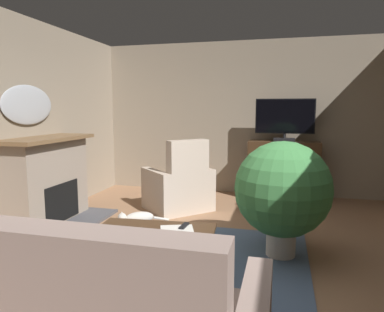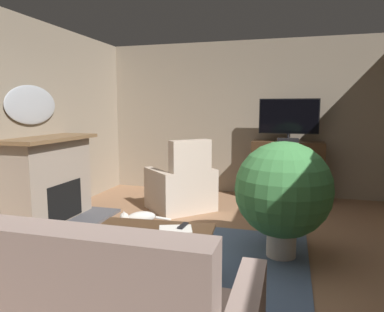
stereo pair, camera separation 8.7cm
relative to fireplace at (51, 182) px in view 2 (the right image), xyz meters
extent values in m
cube|color=#936B4C|center=(2.30, -0.84, -0.60)|extent=(5.76, 7.31, 0.04)
cube|color=gray|center=(2.30, 2.56, 0.83)|extent=(5.76, 0.10, 2.81)
cube|color=slate|center=(2.38, -0.68, -0.57)|extent=(2.01, 2.16, 0.01)
cube|color=#4C4C51|center=(0.41, 0.00, -0.56)|extent=(0.50, 1.50, 0.04)
cube|color=gray|center=(-0.03, 0.00, 0.00)|extent=(0.47, 1.30, 1.16)
cube|color=black|center=(0.17, 0.00, -0.26)|extent=(0.10, 0.73, 0.52)
cube|color=brown|center=(0.01, 0.00, 0.60)|extent=(0.59, 1.46, 0.05)
ellipsoid|color=#B2B7BF|center=(-0.25, 0.00, 1.06)|extent=(0.06, 0.98, 0.53)
cube|color=black|center=(3.11, 2.21, -0.55)|extent=(1.15, 0.37, 0.06)
cube|color=#422B19|center=(3.11, 2.21, -0.07)|extent=(1.21, 0.43, 1.02)
sphere|color=tan|center=(2.89, 1.98, -0.02)|extent=(0.03, 0.03, 0.03)
sphere|color=tan|center=(3.33, 1.98, -0.02)|extent=(0.03, 0.03, 0.03)
cube|color=black|center=(3.11, 2.16, 0.47)|extent=(0.36, 0.20, 0.06)
cylinder|color=black|center=(3.11, 2.16, 0.54)|extent=(0.04, 0.04, 0.08)
cube|color=black|center=(3.11, 2.16, 0.88)|extent=(0.99, 0.05, 0.59)
cube|color=black|center=(3.11, 2.13, 0.88)|extent=(0.95, 0.01, 0.55)
cube|color=#422B19|center=(1.97, -1.16, -0.11)|extent=(1.14, 0.66, 0.03)
cylinder|color=#422B19|center=(2.44, -0.88, -0.35)|extent=(0.04, 0.04, 0.45)
cylinder|color=#422B19|center=(1.45, -0.97, -0.35)|extent=(0.04, 0.04, 0.45)
cylinder|color=#422B19|center=(2.48, -1.35, -0.35)|extent=(0.04, 0.04, 0.45)
cylinder|color=#422B19|center=(1.49, -1.43, -0.35)|extent=(0.04, 0.04, 0.45)
cube|color=black|center=(2.21, -1.01, -0.09)|extent=(0.06, 0.17, 0.02)
cube|color=silver|center=(2.16, -1.09, -0.10)|extent=(0.36, 0.31, 0.01)
cube|color=#A3897F|center=(2.04, -2.77, 0.17)|extent=(1.71, 0.20, 0.60)
cube|color=#B2A899|center=(1.81, -2.56, -0.01)|extent=(0.37, 0.17, 0.36)
cube|color=#C6B29E|center=(1.51, 1.13, -0.35)|extent=(1.03, 1.03, 0.46)
cube|color=#C6B29E|center=(1.73, 0.91, 0.21)|extent=(0.58, 0.58, 0.67)
cube|color=#C6B29E|center=(1.24, 0.86, -0.25)|extent=(0.67, 0.67, 0.66)
cube|color=#C6B29E|center=(1.78, 1.40, -0.25)|extent=(0.67, 0.67, 0.66)
cylinder|color=beige|center=(3.10, -0.32, -0.43)|extent=(0.31, 0.31, 0.29)
sphere|color=#3D7F42|center=(3.10, -0.32, 0.16)|extent=(1.02, 1.02, 1.02)
ellipsoid|color=beige|center=(1.19, 0.33, -0.50)|extent=(0.42, 0.35, 0.16)
sphere|color=beige|center=(0.99, 0.20, -0.47)|extent=(0.12, 0.12, 0.12)
cone|color=beige|center=(1.01, 0.17, -0.41)|extent=(0.04, 0.04, 0.04)
cone|color=beige|center=(0.97, 0.23, -0.41)|extent=(0.04, 0.04, 0.04)
cylinder|color=beige|center=(1.47, 0.45, -0.53)|extent=(0.21, 0.15, 0.09)
camera|label=1|loc=(3.08, -4.10, 1.01)|focal=33.11mm
camera|label=2|loc=(3.16, -4.08, 1.01)|focal=33.11mm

